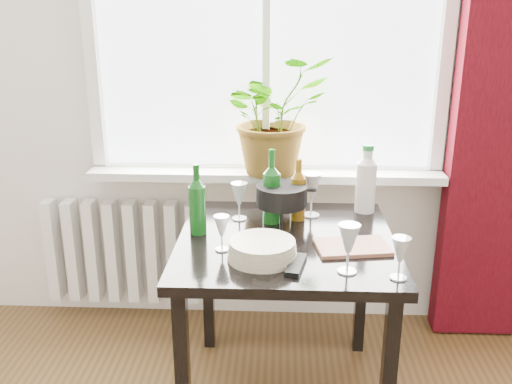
{
  "coord_description": "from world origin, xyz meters",
  "views": [
    {
      "loc": [
        0.08,
        -0.53,
        1.63
      ],
      "look_at": [
        -0.02,
        1.55,
        0.93
      ],
      "focal_mm": 40.0,
      "sensor_mm": 36.0,
      "label": 1
    }
  ],
  "objects_px": {
    "wine_bottle_left": "(197,199)",
    "fondue_pot": "(281,204)",
    "cleaning_bottle": "(366,178)",
    "wineglass_back_left": "(239,201)",
    "tv_remote": "(296,265)",
    "wineglass_far_right": "(400,258)",
    "radiator": "(123,251)",
    "wineglass_back_center": "(311,194)",
    "table": "(286,259)",
    "wine_bottle_right": "(272,186)",
    "wineglass_front_left": "(222,233)",
    "plate_stack": "(262,250)",
    "bottle_amber": "(298,189)",
    "potted_plant": "(274,115)",
    "cutting_board": "(352,247)",
    "wineglass_front_right": "(348,248)"
  },
  "relations": [
    {
      "from": "wine_bottle_left",
      "to": "fondue_pot",
      "type": "relative_size",
      "value": 1.18
    },
    {
      "from": "cleaning_bottle",
      "to": "wineglass_back_left",
      "type": "distance_m",
      "value": 0.57
    },
    {
      "from": "wineglass_back_left",
      "to": "cleaning_bottle",
      "type": "bearing_deg",
      "value": 12.57
    },
    {
      "from": "wine_bottle_left",
      "to": "tv_remote",
      "type": "distance_m",
      "value": 0.51
    },
    {
      "from": "wineglass_far_right",
      "to": "tv_remote",
      "type": "xyz_separation_m",
      "value": [
        -0.34,
        0.07,
        -0.07
      ]
    },
    {
      "from": "radiator",
      "to": "wineglass_back_center",
      "type": "xyz_separation_m",
      "value": [
        0.96,
        -0.37,
        0.46
      ]
    },
    {
      "from": "cleaning_bottle",
      "to": "wineglass_back_center",
      "type": "relative_size",
      "value": 1.57
    },
    {
      "from": "wine_bottle_left",
      "to": "wineglass_back_center",
      "type": "relative_size",
      "value": 1.46
    },
    {
      "from": "table",
      "to": "wine_bottle_right",
      "type": "relative_size",
      "value": 2.66
    },
    {
      "from": "cleaning_bottle",
      "to": "wineglass_front_left",
      "type": "distance_m",
      "value": 0.75
    },
    {
      "from": "cleaning_bottle",
      "to": "tv_remote",
      "type": "bearing_deg",
      "value": -118.57
    },
    {
      "from": "radiator",
      "to": "plate_stack",
      "type": "bearing_deg",
      "value": -47.12
    },
    {
      "from": "wineglass_front_left",
      "to": "wineglass_back_left",
      "type": "bearing_deg",
      "value": 82.72
    },
    {
      "from": "bottle_amber",
      "to": "wineglass_back_left",
      "type": "relative_size",
      "value": 1.63
    },
    {
      "from": "wine_bottle_right",
      "to": "potted_plant",
      "type": "bearing_deg",
      "value": 89.58
    },
    {
      "from": "table",
      "to": "fondue_pot",
      "type": "relative_size",
      "value": 3.47
    },
    {
      "from": "cleaning_bottle",
      "to": "cutting_board",
      "type": "height_order",
      "value": "cleaning_bottle"
    },
    {
      "from": "potted_plant",
      "to": "wineglass_front_left",
      "type": "relative_size",
      "value": 3.97
    },
    {
      "from": "wine_bottle_left",
      "to": "wineglass_back_left",
      "type": "xyz_separation_m",
      "value": [
        0.15,
        0.16,
        -0.06
      ]
    },
    {
      "from": "potted_plant",
      "to": "wineglass_back_center",
      "type": "xyz_separation_m",
      "value": [
        0.17,
        -0.3,
        -0.28
      ]
    },
    {
      "from": "potted_plant",
      "to": "fondue_pot",
      "type": "bearing_deg",
      "value": -84.26
    },
    {
      "from": "cleaning_bottle",
      "to": "wine_bottle_left",
      "type": "bearing_deg",
      "value": -158.03
    },
    {
      "from": "plate_stack",
      "to": "fondue_pot",
      "type": "distance_m",
      "value": 0.37
    },
    {
      "from": "wineglass_far_right",
      "to": "cutting_board",
      "type": "height_order",
      "value": "wineglass_far_right"
    },
    {
      "from": "tv_remote",
      "to": "potted_plant",
      "type": "bearing_deg",
      "value": 108.46
    },
    {
      "from": "table",
      "to": "tv_remote",
      "type": "relative_size",
      "value": 5.03
    },
    {
      "from": "wine_bottle_right",
      "to": "cleaning_bottle",
      "type": "xyz_separation_m",
      "value": [
        0.41,
        0.15,
        -0.0
      ]
    },
    {
      "from": "wineglass_front_right",
      "to": "tv_remote",
      "type": "distance_m",
      "value": 0.2
    },
    {
      "from": "wineglass_back_center",
      "to": "tv_remote",
      "type": "bearing_deg",
      "value": -98.31
    },
    {
      "from": "bottle_amber",
      "to": "wine_bottle_right",
      "type": "bearing_deg",
      "value": -160.49
    },
    {
      "from": "cleaning_bottle",
      "to": "tv_remote",
      "type": "xyz_separation_m",
      "value": [
        -0.32,
        -0.58,
        -0.15
      ]
    },
    {
      "from": "fondue_pot",
      "to": "wineglass_back_left",
      "type": "bearing_deg",
      "value": 168.43
    },
    {
      "from": "cutting_board",
      "to": "wineglass_front_left",
      "type": "bearing_deg",
      "value": -175.85
    },
    {
      "from": "bottle_amber",
      "to": "wineglass_front_right",
      "type": "xyz_separation_m",
      "value": [
        0.16,
        -0.5,
        -0.04
      ]
    },
    {
      "from": "wineglass_far_right",
      "to": "tv_remote",
      "type": "relative_size",
      "value": 0.91
    },
    {
      "from": "wine_bottle_left",
      "to": "tv_remote",
      "type": "xyz_separation_m",
      "value": [
        0.39,
        -0.3,
        -0.14
      ]
    },
    {
      "from": "fondue_pot",
      "to": "plate_stack",
      "type": "bearing_deg",
      "value": -100.73
    },
    {
      "from": "plate_stack",
      "to": "cutting_board",
      "type": "relative_size",
      "value": 0.95
    },
    {
      "from": "table",
      "to": "wine_bottle_right",
      "type": "bearing_deg",
      "value": 109.63
    },
    {
      "from": "cutting_board",
      "to": "table",
      "type": "bearing_deg",
      "value": 160.79
    },
    {
      "from": "tv_remote",
      "to": "fondue_pot",
      "type": "bearing_deg",
      "value": 109.23
    },
    {
      "from": "wineglass_back_center",
      "to": "plate_stack",
      "type": "height_order",
      "value": "wineglass_back_center"
    },
    {
      "from": "fondue_pot",
      "to": "bottle_amber",
      "type": "bearing_deg",
      "value": 35.48
    },
    {
      "from": "wineglass_far_right",
      "to": "wineglass_back_left",
      "type": "distance_m",
      "value": 0.78
    },
    {
      "from": "wine_bottle_left",
      "to": "tv_remote",
      "type": "relative_size",
      "value": 1.71
    },
    {
      "from": "table",
      "to": "cutting_board",
      "type": "distance_m",
      "value": 0.28
    },
    {
      "from": "wineglass_front_left",
      "to": "plate_stack",
      "type": "bearing_deg",
      "value": -23.98
    },
    {
      "from": "wineglass_front_right",
      "to": "wineglass_back_center",
      "type": "distance_m",
      "value": 0.55
    },
    {
      "from": "fondue_pot",
      "to": "radiator",
      "type": "bearing_deg",
      "value": 150.8
    },
    {
      "from": "wineglass_front_right",
      "to": "tv_remote",
      "type": "relative_size",
      "value": 1.07
    }
  ]
}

